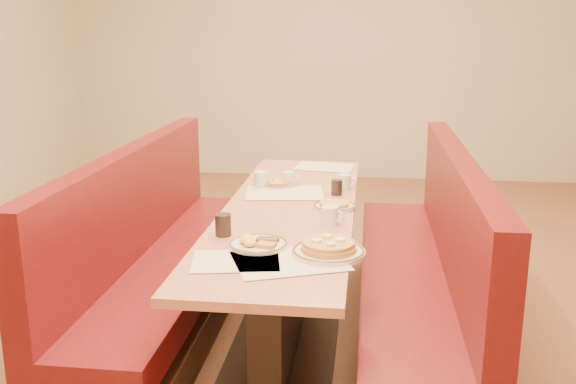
# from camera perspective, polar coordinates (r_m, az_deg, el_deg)

# --- Properties ---
(ground) EXTENTS (8.00, 8.00, 0.00)m
(ground) POSITION_cam_1_polar(r_m,az_deg,el_deg) (3.75, 0.10, -12.48)
(ground) COLOR #9E6647
(ground) RESTS_ON ground
(diner_table) EXTENTS (0.70, 2.50, 0.75)m
(diner_table) POSITION_cam_1_polar(r_m,az_deg,el_deg) (3.59, 0.11, -7.15)
(diner_table) COLOR black
(diner_table) RESTS_ON ground
(booth_left) EXTENTS (0.55, 2.50, 1.05)m
(booth_left) POSITION_cam_1_polar(r_m,az_deg,el_deg) (3.75, -11.14, -6.69)
(booth_left) COLOR #4C3326
(booth_left) RESTS_ON ground
(booth_right) EXTENTS (0.55, 2.50, 1.05)m
(booth_right) POSITION_cam_1_polar(r_m,az_deg,el_deg) (3.59, 11.90, -7.73)
(booth_right) COLOR #4C3326
(booth_right) RESTS_ON ground
(placemat_near_left) EXTENTS (0.40, 0.33, 0.00)m
(placemat_near_left) POSITION_cam_1_polar(r_m,az_deg,el_deg) (2.70, -4.66, -6.11)
(placemat_near_left) COLOR beige
(placemat_near_left) RESTS_ON diner_table
(placemat_near_right) EXTENTS (0.55, 0.48, 0.00)m
(placemat_near_right) POSITION_cam_1_polar(r_m,az_deg,el_deg) (2.68, 0.14, -6.15)
(placemat_near_right) COLOR beige
(placemat_near_right) RESTS_ON diner_table
(placemat_far_left) EXTENTS (0.49, 0.39, 0.00)m
(placemat_far_left) POSITION_cam_1_polar(r_m,az_deg,el_deg) (3.76, -0.32, -0.06)
(placemat_far_left) COLOR beige
(placemat_far_left) RESTS_ON diner_table
(placemat_far_right) EXTENTS (0.43, 0.35, 0.00)m
(placemat_far_right) POSITION_cam_1_polar(r_m,az_deg,el_deg) (4.46, 3.28, 2.24)
(placemat_far_right) COLOR beige
(placemat_far_right) RESTS_ON diner_table
(pancake_plate) EXTENTS (0.32, 0.32, 0.07)m
(pancake_plate) POSITION_cam_1_polar(r_m,az_deg,el_deg) (2.76, 3.62, -5.10)
(pancake_plate) COLOR silver
(pancake_plate) RESTS_ON diner_table
(eggs_plate) EXTENTS (0.27, 0.27, 0.05)m
(eggs_plate) POSITION_cam_1_polar(r_m,az_deg,el_deg) (2.86, -2.74, -4.60)
(eggs_plate) COLOR silver
(eggs_plate) RESTS_ON diner_table
(extra_plate_mid) EXTENTS (0.23, 0.23, 0.05)m
(extra_plate_mid) POSITION_cam_1_polar(r_m,az_deg,el_deg) (3.46, 4.12, -1.21)
(extra_plate_mid) COLOR silver
(extra_plate_mid) RESTS_ON diner_table
(extra_plate_far) EXTENTS (0.22, 0.22, 0.04)m
(extra_plate_far) POSITION_cam_1_polar(r_m,az_deg,el_deg) (3.92, -0.85, 0.73)
(extra_plate_far) COLOR silver
(extra_plate_far) RESTS_ON diner_table
(coffee_mug_a) EXTENTS (0.12, 0.08, 0.09)m
(coffee_mug_a) POSITION_cam_1_polar(r_m,az_deg,el_deg) (3.17, 3.80, -2.08)
(coffee_mug_a) COLOR silver
(coffee_mug_a) RESTS_ON diner_table
(coffee_mug_b) EXTENTS (0.12, 0.09, 0.10)m
(coffee_mug_b) POSITION_cam_1_polar(r_m,az_deg,el_deg) (3.90, -2.34, 1.15)
(coffee_mug_b) COLOR silver
(coffee_mug_b) RESTS_ON diner_table
(coffee_mug_c) EXTENTS (0.11, 0.08, 0.09)m
(coffee_mug_c) POSITION_cam_1_polar(r_m,az_deg,el_deg) (3.87, 5.09, 0.93)
(coffee_mug_c) COLOR silver
(coffee_mug_c) RESTS_ON diner_table
(coffee_mug_d) EXTENTS (0.11, 0.08, 0.09)m
(coffee_mug_d) POSITION_cam_1_polar(r_m,az_deg,el_deg) (3.94, 0.12, 1.23)
(coffee_mug_d) COLOR silver
(coffee_mug_d) RESTS_ON diner_table
(soda_tumbler_near) EXTENTS (0.08, 0.08, 0.10)m
(soda_tumbler_near) POSITION_cam_1_polar(r_m,az_deg,el_deg) (3.01, -5.78, -2.93)
(soda_tumbler_near) COLOR black
(soda_tumbler_near) RESTS_ON diner_table
(soda_tumbler_mid) EXTENTS (0.07, 0.07, 0.09)m
(soda_tumbler_mid) POSITION_cam_1_polar(r_m,az_deg,el_deg) (3.73, 4.35, 0.42)
(soda_tumbler_mid) COLOR black
(soda_tumbler_mid) RESTS_ON diner_table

